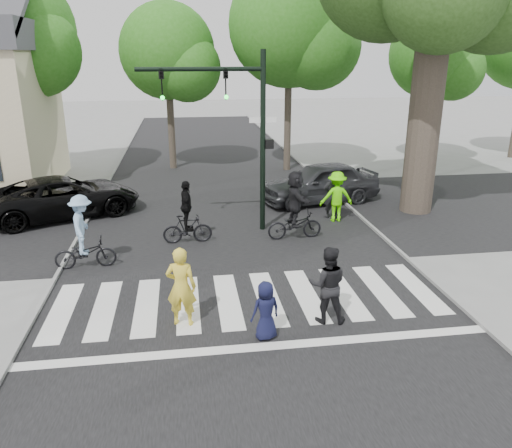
% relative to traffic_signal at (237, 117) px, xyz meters
% --- Properties ---
extents(ground, '(120.00, 120.00, 0.00)m').
position_rel_traffic_signal_xyz_m(ground, '(-0.35, -6.20, -3.90)').
color(ground, gray).
rests_on(ground, ground).
extents(road_stem, '(10.00, 70.00, 0.01)m').
position_rel_traffic_signal_xyz_m(road_stem, '(-0.35, -1.20, -3.90)').
color(road_stem, black).
rests_on(road_stem, ground).
extents(road_cross, '(70.00, 10.00, 0.01)m').
position_rel_traffic_signal_xyz_m(road_cross, '(-0.35, 1.80, -3.89)').
color(road_cross, black).
rests_on(road_cross, ground).
extents(curb_left, '(0.10, 70.00, 0.10)m').
position_rel_traffic_signal_xyz_m(curb_left, '(-5.40, -1.20, -3.85)').
color(curb_left, gray).
rests_on(curb_left, ground).
extents(curb_right, '(0.10, 70.00, 0.10)m').
position_rel_traffic_signal_xyz_m(curb_right, '(4.70, -1.20, -3.85)').
color(curb_right, gray).
rests_on(curb_right, ground).
extents(crosswalk, '(10.00, 3.85, 0.01)m').
position_rel_traffic_signal_xyz_m(crosswalk, '(-0.35, -5.54, -3.89)').
color(crosswalk, silver).
rests_on(crosswalk, ground).
extents(traffic_signal, '(4.45, 0.29, 6.00)m').
position_rel_traffic_signal_xyz_m(traffic_signal, '(0.00, 0.00, 0.00)').
color(traffic_signal, black).
rests_on(traffic_signal, ground).
extents(bg_tree_1, '(6.09, 5.80, 9.80)m').
position_rel_traffic_signal_xyz_m(bg_tree_1, '(-9.06, 9.28, 2.75)').
color(bg_tree_1, brown).
rests_on(bg_tree_1, ground).
extents(bg_tree_2, '(5.04, 4.80, 8.40)m').
position_rel_traffic_signal_xyz_m(bg_tree_2, '(-2.11, 10.42, 1.88)').
color(bg_tree_2, brown).
rests_on(bg_tree_2, ground).
extents(bg_tree_3, '(6.30, 6.00, 10.20)m').
position_rel_traffic_signal_xyz_m(bg_tree_3, '(3.95, 9.07, 3.04)').
color(bg_tree_3, brown).
rests_on(bg_tree_3, ground).
extents(bg_tree_4, '(4.83, 4.60, 8.15)m').
position_rel_traffic_signal_xyz_m(bg_tree_4, '(11.88, 9.93, 1.73)').
color(bg_tree_4, brown).
rests_on(bg_tree_4, ground).
extents(pedestrian_woman, '(0.76, 0.59, 1.87)m').
position_rel_traffic_signal_xyz_m(pedestrian_woman, '(-1.98, -6.18, -2.97)').
color(pedestrian_woman, yellow).
rests_on(pedestrian_woman, ground).
extents(pedestrian_child, '(0.74, 0.59, 1.32)m').
position_rel_traffic_signal_xyz_m(pedestrian_child, '(-0.21, -7.04, -3.24)').
color(pedestrian_child, '#121433').
rests_on(pedestrian_child, ground).
extents(pedestrian_adult, '(1.01, 0.85, 1.82)m').
position_rel_traffic_signal_xyz_m(pedestrian_adult, '(1.29, -6.51, -2.99)').
color(pedestrian_adult, black).
rests_on(pedestrian_adult, ground).
extents(cyclist_left, '(1.74, 1.15, 2.16)m').
position_rel_traffic_signal_xyz_m(cyclist_left, '(-4.70, -2.57, -2.96)').
color(cyclist_left, black).
rests_on(cyclist_left, ground).
extents(cyclist_mid, '(1.59, 0.97, 2.07)m').
position_rel_traffic_signal_xyz_m(cyclist_mid, '(-1.77, -0.97, -3.05)').
color(cyclist_mid, black).
rests_on(cyclist_mid, ground).
extents(cyclist_right, '(1.85, 1.73, 2.31)m').
position_rel_traffic_signal_xyz_m(cyclist_right, '(1.75, -1.08, -2.87)').
color(cyclist_right, black).
rests_on(cyclist_right, ground).
extents(car_suv, '(6.05, 4.50, 1.53)m').
position_rel_traffic_signal_xyz_m(car_suv, '(-6.30, 2.59, -3.14)').
color(car_suv, black).
rests_on(car_suv, ground).
extents(car_grey, '(5.21, 2.94, 1.67)m').
position_rel_traffic_signal_xyz_m(car_grey, '(3.71, 3.02, -3.06)').
color(car_grey, '#2E2F32').
rests_on(car_grey, ground).
extents(bystander_hivis, '(1.21, 0.72, 1.85)m').
position_rel_traffic_signal_xyz_m(bystander_hivis, '(3.66, 0.52, -2.98)').
color(bystander_hivis, '#5AEE04').
rests_on(bystander_hivis, ground).
extents(bystander_dark, '(0.67, 0.47, 1.75)m').
position_rel_traffic_signal_xyz_m(bystander_dark, '(3.60, 0.88, -3.03)').
color(bystander_dark, black).
rests_on(bystander_dark, ground).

